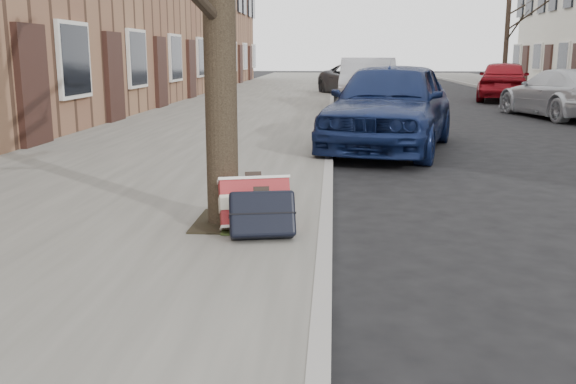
# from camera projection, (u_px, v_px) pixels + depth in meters

# --- Properties ---
(ground) EXTENTS (120.00, 120.00, 0.00)m
(ground) POSITION_uv_depth(u_px,v_px,m) (501.00, 287.00, 4.52)
(ground) COLOR black
(ground) RESTS_ON ground
(near_sidewalk) EXTENTS (5.00, 70.00, 0.12)m
(near_sidewalk) POSITION_uv_depth(u_px,v_px,m) (251.00, 107.00, 19.39)
(near_sidewalk) COLOR gray
(near_sidewalk) RESTS_ON ground
(dirt_patch) EXTENTS (0.85, 0.85, 0.02)m
(dirt_patch) POSITION_uv_depth(u_px,v_px,m) (243.00, 221.00, 5.80)
(dirt_patch) COLOR black
(dirt_patch) RESTS_ON near_sidewalk
(suitcase_red) EXTENTS (0.67, 0.47, 0.46)m
(suitcase_red) POSITION_uv_depth(u_px,v_px,m) (255.00, 203.00, 5.52)
(suitcase_red) COLOR maroon
(suitcase_red) RESTS_ON near_sidewalk
(suitcase_navy) EXTENTS (0.59, 0.41, 0.42)m
(suitcase_navy) POSITION_uv_depth(u_px,v_px,m) (262.00, 214.00, 5.24)
(suitcase_navy) COLOR black
(suitcase_navy) RESTS_ON near_sidewalk
(car_near_front) EXTENTS (2.85, 4.79, 1.53)m
(car_near_front) POSITION_uv_depth(u_px,v_px,m) (390.00, 105.00, 10.87)
(car_near_front) COLOR #121F49
(car_near_front) RESTS_ON ground
(car_near_mid) EXTENTS (1.79, 4.65, 1.51)m
(car_near_mid) POSITION_uv_depth(u_px,v_px,m) (368.00, 84.00, 19.01)
(car_near_mid) COLOR #AAACB3
(car_near_mid) RESTS_ON ground
(car_near_back) EXTENTS (3.52, 5.07, 1.28)m
(car_near_back) POSITION_uv_depth(u_px,v_px,m) (361.00, 80.00, 24.24)
(car_near_back) COLOR #3D3E43
(car_near_back) RESTS_ON ground
(car_far_front) EXTENTS (2.53, 4.58, 1.26)m
(car_far_front) POSITION_uv_depth(u_px,v_px,m) (562.00, 93.00, 16.39)
(car_far_front) COLOR #B2B4BA
(car_far_front) RESTS_ON ground
(car_far_back) EXTENTS (2.69, 4.47, 1.42)m
(car_far_back) POSITION_uv_depth(u_px,v_px,m) (504.00, 80.00, 22.51)
(car_far_back) COLOR maroon
(car_far_back) RESTS_ON ground
(tree_far_c) EXTENTS (0.23, 0.23, 5.43)m
(tree_far_c) POSITION_uv_depth(u_px,v_px,m) (507.00, 29.00, 31.20)
(tree_far_c) COLOR black
(tree_far_c) RESTS_ON far_sidewalk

